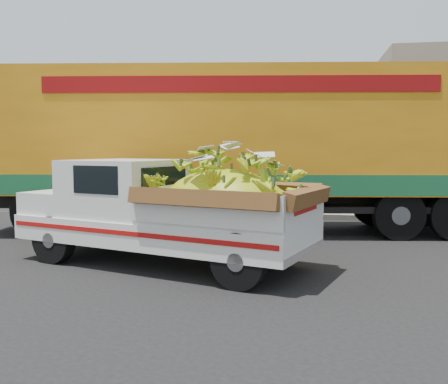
# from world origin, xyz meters

# --- Properties ---
(ground) EXTENTS (100.00, 100.00, 0.00)m
(ground) POSITION_xyz_m (0.00, 0.00, 0.00)
(ground) COLOR black
(ground) RESTS_ON ground
(curb) EXTENTS (60.00, 0.25, 0.15)m
(curb) POSITION_xyz_m (0.00, 5.35, 0.07)
(curb) COLOR gray
(curb) RESTS_ON ground
(sidewalk) EXTENTS (60.00, 4.00, 0.14)m
(sidewalk) POSITION_xyz_m (0.00, 7.45, 0.07)
(sidewalk) COLOR gray
(sidewalk) RESTS_ON ground
(building_left) EXTENTS (18.00, 6.00, 5.00)m
(building_left) POSITION_xyz_m (-8.00, 13.35, 2.50)
(building_left) COLOR gray
(building_left) RESTS_ON ground
(pickup_truck) EXTENTS (5.44, 3.35, 1.80)m
(pickup_truck) POSITION_xyz_m (1.83, -0.83, 0.97)
(pickup_truck) COLOR black
(pickup_truck) RESTS_ON ground
(semi_trailer) EXTENTS (12.05, 4.11, 3.80)m
(semi_trailer) POSITION_xyz_m (2.29, 2.90, 2.12)
(semi_trailer) COLOR black
(semi_trailer) RESTS_ON ground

